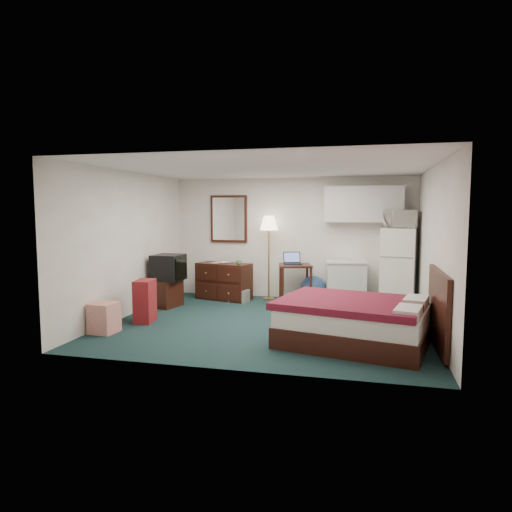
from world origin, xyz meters
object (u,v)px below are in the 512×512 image
(fridge, at_px, (399,267))
(tv_stand, at_px, (165,293))
(floor_lamp, at_px, (269,258))
(bed, at_px, (354,322))
(kitchen_counter, at_px, (345,283))
(desk, at_px, (295,284))
(suitcase, at_px, (145,301))
(dresser, at_px, (224,281))

(fridge, xyz_separation_m, tv_stand, (-4.33, -1.08, -0.50))
(floor_lamp, distance_m, bed, 3.42)
(kitchen_counter, distance_m, fridge, 1.05)
(tv_stand, bearing_deg, desk, 34.16)
(floor_lamp, height_order, suitcase, floor_lamp)
(floor_lamp, height_order, kitchen_counter, floor_lamp)
(dresser, relative_size, desk, 1.43)
(desk, relative_size, suitcase, 1.10)
(kitchen_counter, height_order, suitcase, kitchen_counter)
(bed, bearing_deg, suitcase, -174.73)
(floor_lamp, bearing_deg, tv_stand, -146.16)
(dresser, distance_m, kitchen_counter, 2.46)
(desk, xyz_separation_m, bed, (1.21, -2.59, -0.08))
(floor_lamp, relative_size, tv_stand, 3.13)
(kitchen_counter, relative_size, suitcase, 1.16)
(fridge, bearing_deg, bed, -94.87)
(dresser, distance_m, fridge, 3.47)
(dresser, bearing_deg, desk, 13.76)
(dresser, distance_m, suitcase, 2.26)
(dresser, relative_size, fridge, 0.73)
(floor_lamp, bearing_deg, fridge, -2.48)
(kitchen_counter, distance_m, bed, 2.78)
(dresser, height_order, fridge, fridge)
(fridge, bearing_deg, kitchen_counter, -171.27)
(floor_lamp, relative_size, suitcase, 2.46)
(bed, bearing_deg, desk, 127.86)
(floor_lamp, height_order, bed, floor_lamp)
(tv_stand, bearing_deg, fridge, 26.71)
(bed, distance_m, tv_stand, 3.95)
(bed, distance_m, suitcase, 3.40)
(kitchen_counter, height_order, bed, kitchen_counter)
(kitchen_counter, bearing_deg, tv_stand, -170.66)
(floor_lamp, distance_m, kitchen_counter, 1.63)
(dresser, relative_size, suitcase, 1.57)
(kitchen_counter, xyz_separation_m, bed, (0.24, -2.77, -0.10))
(bed, height_order, suitcase, suitcase)
(tv_stand, bearing_deg, kitchen_counter, 31.09)
(kitchen_counter, bearing_deg, dresser, 174.81)
(kitchen_counter, height_order, tv_stand, kitchen_counter)
(kitchen_counter, relative_size, fridge, 0.54)
(fridge, bearing_deg, suitcase, -140.46)
(kitchen_counter, xyz_separation_m, suitcase, (-3.13, -2.32, -0.06))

